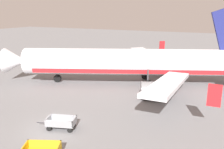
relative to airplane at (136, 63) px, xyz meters
name	(u,v)px	position (x,y,z in m)	size (l,w,h in m)	color
ground_plane	(53,129)	(-1.47, -16.69, -3.05)	(220.00, 220.00, 0.00)	slate
airplane	(136,63)	(0.00, 0.00, 0.00)	(35.85, 29.33, 11.34)	silver
baggage_cart_second_in_row	(61,122)	(-0.84, -16.32, -2.45)	(3.61, 2.10, 1.07)	gray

